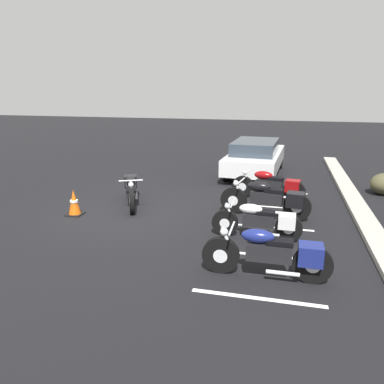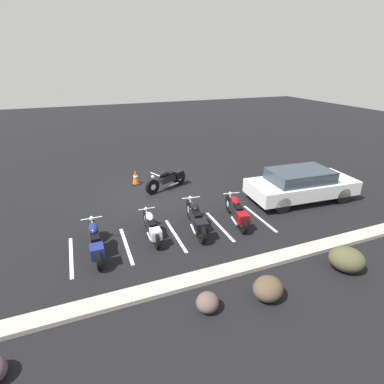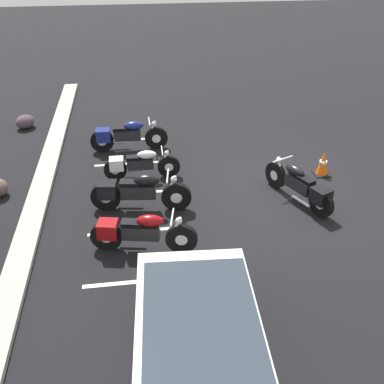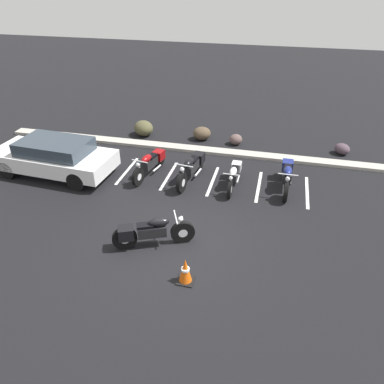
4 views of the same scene
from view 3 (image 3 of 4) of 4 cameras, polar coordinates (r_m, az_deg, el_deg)
The scene contains 15 objects.
ground at distance 11.35m, azimuth 11.09°, elevation 0.28°, with size 60.00×60.00×0.00m, color black.
motorcycle_black_featured at distance 10.71m, azimuth 13.71°, elevation 0.80°, with size 2.05×1.06×0.86m.
parked_bike_0 at distance 8.97m, azimuth -6.88°, elevation -5.04°, with size 0.75×2.13×0.84m.
parked_bike_1 at distance 10.22m, azimuth -7.18°, elevation 0.07°, with size 0.73×2.29×0.90m.
parked_bike_2 at distance 11.54m, azimuth -6.87°, elevation 3.54°, with size 0.55×1.95×0.77m.
parked_bike_3 at distance 13.08m, azimuth -8.50°, elevation 7.13°, with size 0.62×2.21×0.87m.
car_white at distance 6.42m, azimuth 1.21°, elevation -20.40°, with size 4.41×2.07×1.29m.
concrete_curb at distance 11.03m, azimuth -19.18°, elevation -1.61°, with size 18.00×0.50×0.12m, color #A8A399.
landscape_rock_1 at distance 15.50m, azimuth -20.44°, elevation 8.36°, with size 0.61×0.52×0.43m, color #4C3B45.
traffic_cone at distance 12.17m, azimuth 16.30°, elevation 3.46°, with size 0.40×0.40×0.66m.
stall_line_0 at distance 8.51m, azimuth -6.62°, elevation -11.21°, with size 0.10×2.10×0.00m, color white.
stall_line_1 at distance 9.76m, azimuth -6.99°, elevation -4.94°, with size 0.10×2.10×0.00m, color white.
stall_line_2 at distance 11.09m, azimuth -7.26°, elevation -0.12°, with size 0.10×2.10×0.00m, color white.
stall_line_3 at distance 12.48m, azimuth -7.48°, elevation 3.64°, with size 0.10×2.10×0.00m, color white.
stall_line_4 at distance 13.92m, azimuth -7.65°, elevation 6.63°, with size 0.10×2.10×0.00m, color white.
Camera 3 is at (-9.17, 3.48, 5.70)m, focal length 42.00 mm.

